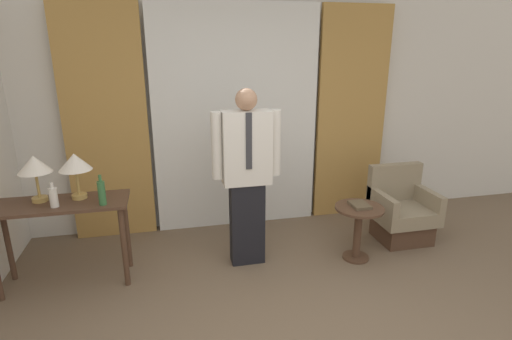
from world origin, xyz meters
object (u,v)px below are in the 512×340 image
Objects in this scene: desk at (61,217)px; bottle_by_lamp at (53,197)px; side_table at (358,224)px; bottle_near_edge at (102,193)px; table_lamp_left at (34,166)px; armchair at (401,213)px; person at (247,173)px; table_lamp_right at (75,164)px; book at (360,205)px.

bottle_by_lamp reaches higher than desk.
bottle_near_edge is at bearing 178.60° from side_table.
table_lamp_left is at bearing 174.83° from side_table.
table_lamp_left is 0.50× the size of armchair.
desk is at bearing -22.54° from table_lamp_left.
person is 1.26m from side_table.
table_lamp_right is at bearing 137.28° from bottle_near_edge.
person is 1.92m from armchair.
side_table is (2.80, -0.20, -0.27)m from desk.
table_lamp_right is 2.75m from side_table.
bottle_by_lamp reaches higher than armchair.
book is (2.42, -0.04, -0.32)m from bottle_near_edge.
desk is 2.81× the size of table_lamp_right.
table_lamp_left is 3.07m from side_table.
table_lamp_left reaches higher than book.
bottle_by_lamp is at bearing 178.29° from book.
person is at bearing 6.28° from bottle_near_edge.
table_lamp_right is 3.43m from armchair.
armchair is 0.80m from book.
side_table is (2.97, -0.27, -0.73)m from table_lamp_left.
bottle_near_edge is 3.17m from armchair.
table_lamp_right is 1.54m from person.
side_table is at bearing -2.04° from bottle_by_lamp.
table_lamp_left is 0.73× the size of side_table.
armchair is (3.33, 0.04, -0.81)m from table_lamp_right.
person reaches higher than book.
table_lamp_left is at bearing 177.97° from person.
armchair is (1.80, 0.11, -0.64)m from person.
armchair is at bearing 0.67° from table_lamp_left.
bottle_near_edge is at bearing -173.72° from person.
desk is 0.25m from bottle_by_lamp.
bottle_by_lamp is (-0.17, -0.17, -0.23)m from table_lamp_right.
table_lamp_right is at bearing 0.00° from table_lamp_left.
side_table is at bearing -5.80° from table_lamp_right.
book is at bearing -5.45° from table_lamp_right.
person is at bearing 0.07° from desk.
bottle_near_edge is 2.47m from side_table.
table_lamp_left is at bearing 157.46° from desk.
armchair is (3.66, 0.04, -0.81)m from table_lamp_left.
desk is 1.41× the size of armchair.
book is (2.81, -0.18, -0.07)m from desk.
desk is 0.50m from table_lamp_left.
table_lamp_left reaches higher than side_table.
person is 3.05× the size of side_table.
table_lamp_left reaches higher than bottle_near_edge.
person is at bearing -2.03° from table_lamp_left.
person is at bearing -176.54° from armchair.
armchair is at bearing 4.64° from bottle_near_edge.
book is (-0.69, -0.30, 0.28)m from armchair.
bottle_by_lamp is 2.85m from side_table.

